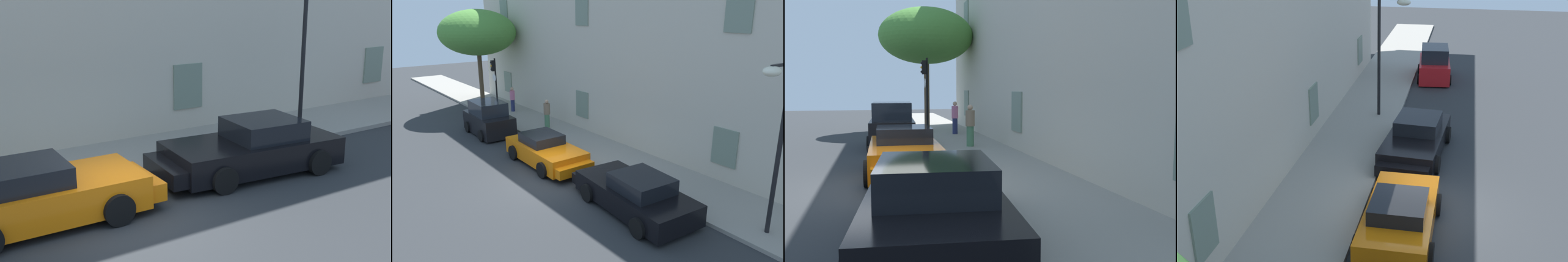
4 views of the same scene
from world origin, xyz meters
TOP-DOWN VIEW (x-y plane):
  - ground_plane at (0.00, 0.00)m, footprint 80.00×80.00m
  - sidewalk at (0.00, 3.59)m, footprint 60.00×3.12m
  - building_facade at (0.00, 7.46)m, footprint 34.97×5.11m
  - sportscar_red_lead at (-1.49, 0.76)m, footprint 4.67×2.19m
  - sportscar_yellow_flank at (3.87, 0.90)m, footprint 5.23×2.58m
  - hatchback_parked at (14.41, 0.92)m, footprint 3.67×2.07m
  - street_lamp at (7.77, 2.54)m, footprint 0.44×1.42m

SIDE VIEW (x-z plane):
  - ground_plane at x=0.00m, z-range 0.00..0.00m
  - sidewalk at x=0.00m, z-range 0.00..0.14m
  - sportscar_red_lead at x=-1.49m, z-range -0.07..1.28m
  - sportscar_yellow_flank at x=3.87m, z-range -0.09..1.33m
  - hatchback_parked at x=14.41m, z-range -0.11..1.76m
  - street_lamp at x=7.77m, z-range 1.19..6.58m
  - building_facade at x=0.00m, z-range 0.02..11.37m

